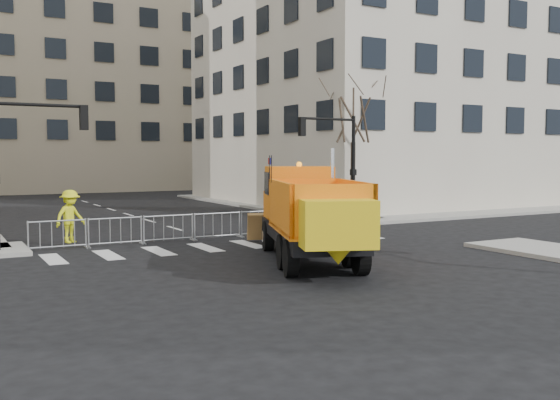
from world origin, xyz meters
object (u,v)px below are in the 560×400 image
plow_truck (310,212)px  newspaper_box (341,216)px  cop_b (273,217)px  cop_a (311,218)px  cop_c (315,219)px  worker (70,216)px

plow_truck → newspaper_box: plow_truck is taller
cop_b → cop_a: bearing=129.2°
cop_a → cop_c: 0.96m
cop_a → newspaper_box: cop_a is taller
cop_a → cop_c: bearing=35.2°
plow_truck → cop_c: size_ratio=4.81×
worker → newspaper_box: (11.53, -1.09, -0.44)m
cop_c → worker: (-8.23, 4.14, 0.13)m
cop_c → newspaper_box: cop_c is taller
plow_truck → cop_c: 3.98m
cop_a → newspaper_box: bearing=-175.7°
cop_c → cop_a: bearing=177.2°
cop_b → cop_c: bearing=110.6°
cop_b → newspaper_box: (3.85, 0.68, -0.23)m
plow_truck → cop_b: (1.66, 5.62, -0.70)m
cop_a → newspaper_box: size_ratio=1.73×
newspaper_box → worker: bearing=151.4°
cop_a → cop_b: (-0.92, 1.49, -0.03)m
cop_c → newspaper_box: bearing=152.7°
cop_b → newspaper_box: bearing=-162.5°
plow_truck → newspaper_box: size_ratio=8.84×
plow_truck → newspaper_box: 8.43m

